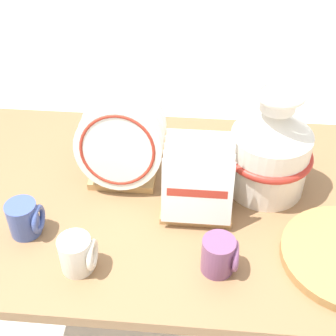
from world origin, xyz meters
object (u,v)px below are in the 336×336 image
Objects in this scene: mug_plum_glaze at (220,255)px; mug_cobalt_glaze at (25,219)px; mug_cream_glaze at (78,254)px; ceramic_vase at (270,148)px; dish_rack_round_plates at (121,148)px; dish_rack_square_plates at (198,187)px.

mug_cobalt_glaze is at bearing 171.29° from mug_plum_glaze.
mug_cobalt_glaze is at bearing 147.71° from mug_cream_glaze.
mug_cobalt_glaze is (-0.66, -0.25, -0.10)m from ceramic_vase.
dish_rack_round_plates is at bearing 81.25° from mug_cream_glaze.
ceramic_vase reaches higher than mug_cobalt_glaze.
mug_plum_glaze is at bearing -47.70° from dish_rack_round_plates.
ceramic_vase is 3.34× the size of mug_cobalt_glaze.
mug_cream_glaze is (-0.29, -0.24, -0.03)m from dish_rack_square_plates.
ceramic_vase is 0.61m from mug_cream_glaze.
ceramic_vase is 1.59× the size of dish_rack_square_plates.
dish_rack_square_plates reaches higher than mug_cobalt_glaze.
dish_rack_square_plates is 2.11× the size of mug_cream_glaze.
dish_rack_round_plates is 2.74× the size of mug_cobalt_glaze.
dish_rack_square_plates is 0.38m from mug_cream_glaze.
dish_rack_round_plates is at bearing 132.30° from mug_plum_glaze.
dish_rack_square_plates is (0.23, -0.11, -0.04)m from dish_rack_round_plates.
dish_rack_round_plates is 0.37m from mug_cream_glaze.
dish_rack_round_plates reaches higher than mug_cream_glaze.
mug_plum_glaze is (0.30, -0.33, -0.07)m from dish_rack_round_plates.
ceramic_vase is at bearing 29.02° from dish_rack_square_plates.
dish_rack_square_plates reaches higher than mug_cream_glaze.
mug_cobalt_glaze is at bearing -132.28° from dish_rack_round_plates.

